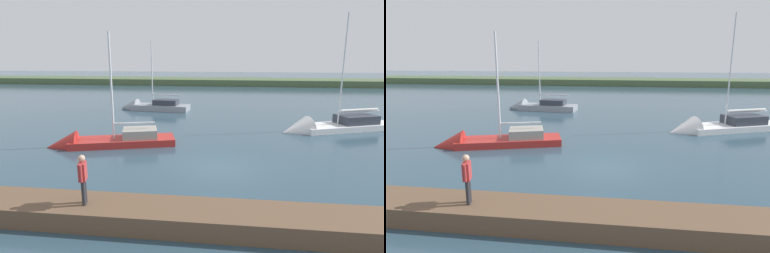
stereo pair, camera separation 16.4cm
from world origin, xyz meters
TOP-DOWN VIEW (x-y plane):
  - ground_plane at (0.00, 0.00)m, footprint 200.00×200.00m
  - far_shoreline at (0.00, -49.24)m, footprint 180.00×8.00m
  - dock_pier at (0.00, 5.88)m, footprint 24.91×1.88m
  - sailboat_behind_pier at (8.22, -17.51)m, footprint 7.79×2.85m
  - sailboat_far_right at (7.69, -3.44)m, footprint 8.40×4.24m
  - sailboat_near_dock at (-8.20, -9.75)m, footprint 9.94×5.76m
  - person_on_dock at (4.47, 6.00)m, footprint 0.34×0.65m

SIDE VIEW (x-z plane):
  - ground_plane at x=0.00m, z-range 0.00..0.00m
  - far_shoreline at x=0.00m, z-range -1.20..1.20m
  - sailboat_far_right at x=7.69m, z-range -4.00..4.25m
  - sailboat_near_dock at x=-8.20m, z-range -4.88..5.17m
  - sailboat_behind_pier at x=8.22m, z-range -3.87..4.32m
  - dock_pier at x=0.00m, z-range 0.00..0.71m
  - person_on_dock at x=4.47m, z-range 0.86..2.64m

